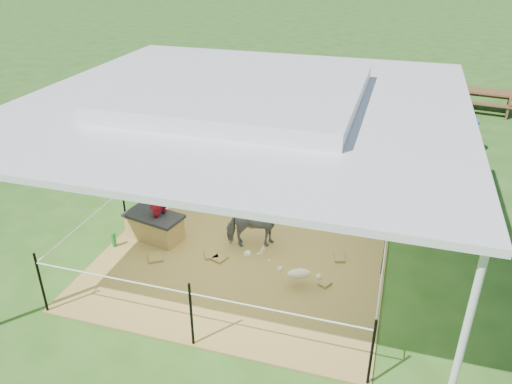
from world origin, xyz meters
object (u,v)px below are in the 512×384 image
(pony, at_px, (255,226))
(picnic_table_near, at_px, (369,103))
(woman, at_px, (156,189))
(picnic_table_far, at_px, (487,101))
(distant_person, at_px, (388,94))
(foal, at_px, (299,272))
(trash_barrel, at_px, (465,136))
(green_bottle, at_px, (114,240))
(straw_bale, at_px, (155,227))

(pony, bearing_deg, picnic_table_near, -28.91)
(woman, bearing_deg, picnic_table_near, 171.96)
(woman, distance_m, picnic_table_far, 11.22)
(woman, xyz_separation_m, picnic_table_far, (6.20, 9.33, -0.69))
(picnic_table_far, distance_m, distant_person, 3.11)
(foal, xyz_separation_m, distant_person, (0.72, 8.79, 0.34))
(trash_barrel, xyz_separation_m, distant_person, (-2.00, 2.41, 0.21))
(green_bottle, relative_size, foal, 0.28)
(straw_bale, bearing_deg, picnic_table_near, 69.25)
(straw_bale, distance_m, green_bottle, 0.71)
(green_bottle, distance_m, foal, 3.27)
(picnic_table_near, bearing_deg, foal, -124.36)
(woman, xyz_separation_m, trash_barrel, (5.33, 5.77, -0.60))
(straw_bale, distance_m, foal, 2.78)
(picnic_table_far, bearing_deg, picnic_table_near, -146.87)
(pony, relative_size, foal, 1.03)
(straw_bale, xyz_separation_m, picnic_table_near, (2.95, 7.79, 0.19))
(woman, distance_m, distant_person, 8.84)
(distant_person, bearing_deg, straw_bale, 87.80)
(pony, bearing_deg, distant_person, -31.82)
(pony, xyz_separation_m, picnic_table_near, (1.18, 7.55, -0.01))
(straw_bale, height_order, distant_person, distant_person)
(woman, height_order, distant_person, woman)
(trash_barrel, bearing_deg, picnic_table_far, 76.25)
(pony, relative_size, trash_barrel, 1.16)
(pony, xyz_separation_m, picnic_table_far, (4.53, 9.10, -0.12))
(green_bottle, bearing_deg, picnic_table_far, 54.99)
(distant_person, bearing_deg, foal, 105.88)
(foal, relative_size, trash_barrel, 1.13)
(straw_bale, distance_m, distant_person, 8.88)
(straw_bale, relative_size, woman, 0.83)
(woman, distance_m, picnic_table_near, 8.31)
(trash_barrel, bearing_deg, foal, -113.06)
(foal, bearing_deg, pony, 115.29)
(picnic_table_near, bearing_deg, distant_person, 6.74)
(straw_bale, xyz_separation_m, foal, (2.71, -0.61, 0.05))
(green_bottle, bearing_deg, trash_barrel, 46.14)
(woman, xyz_separation_m, pony, (1.67, 0.24, -0.58))
(straw_bale, relative_size, picnic_table_far, 0.61)
(pony, distance_m, foal, 1.28)
(foal, height_order, picnic_table_near, picnic_table_near)
(foal, height_order, picnic_table_far, picnic_table_far)
(picnic_table_far, relative_size, distant_person, 1.23)
(pony, bearing_deg, woman, 78.01)
(woman, xyz_separation_m, foal, (2.61, -0.61, -0.72))
(green_bottle, height_order, foal, foal)
(straw_bale, relative_size, pony, 0.97)
(foal, height_order, distant_person, distant_person)
(foal, relative_size, picnic_table_far, 0.61)
(pony, bearing_deg, picnic_table_far, -46.50)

